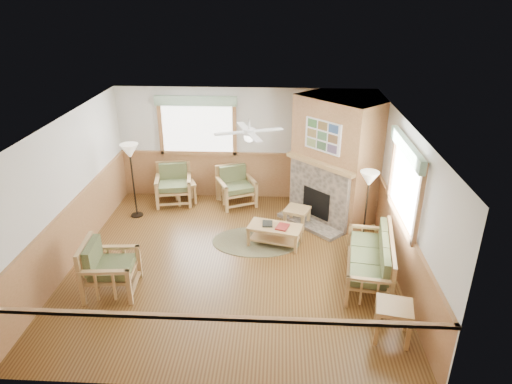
{
  "coord_description": "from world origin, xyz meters",
  "views": [
    {
      "loc": [
        0.83,
        -7.32,
        4.78
      ],
      "look_at": [
        0.4,
        0.7,
        1.15
      ],
      "focal_mm": 32.0,
      "sensor_mm": 36.0,
      "label": 1
    }
  ],
  "objects_px": {
    "end_table_chairs": "(185,193)",
    "footstool": "(297,217)",
    "armchair_back_right": "(236,186)",
    "floor_lamp_left": "(133,181)",
    "armchair_left": "(111,267)",
    "end_table_sofa": "(392,321)",
    "armchair_back_left": "(174,185)",
    "coffee_table": "(275,235)",
    "floor_lamp_right": "(366,210)",
    "sofa": "(369,258)"
  },
  "relations": [
    {
      "from": "armchair_back_left",
      "to": "coffee_table",
      "type": "bearing_deg",
      "value": -47.45
    },
    {
      "from": "armchair_left",
      "to": "sofa",
      "type": "bearing_deg",
      "value": -87.02
    },
    {
      "from": "armchair_back_right",
      "to": "footstool",
      "type": "xyz_separation_m",
      "value": [
        1.41,
        -1.06,
        -0.24
      ]
    },
    {
      "from": "armchair_back_left",
      "to": "end_table_chairs",
      "type": "height_order",
      "value": "armchair_back_left"
    },
    {
      "from": "sofa",
      "to": "armchair_left",
      "type": "xyz_separation_m",
      "value": [
        -4.42,
        -0.59,
        0.05
      ]
    },
    {
      "from": "armchair_left",
      "to": "end_table_sofa",
      "type": "height_order",
      "value": "armchair_left"
    },
    {
      "from": "armchair_back_right",
      "to": "floor_lamp_left",
      "type": "bearing_deg",
      "value": 174.65
    },
    {
      "from": "end_table_chairs",
      "to": "coffee_table",
      "type": "bearing_deg",
      "value": -40.51
    },
    {
      "from": "armchair_back_left",
      "to": "floor_lamp_right",
      "type": "xyz_separation_m",
      "value": [
        4.22,
        -1.8,
        0.34
      ]
    },
    {
      "from": "end_table_chairs",
      "to": "floor_lamp_right",
      "type": "height_order",
      "value": "floor_lamp_right"
    },
    {
      "from": "armchair_left",
      "to": "footstool",
      "type": "relative_size",
      "value": 1.92
    },
    {
      "from": "end_table_chairs",
      "to": "floor_lamp_right",
      "type": "xyz_separation_m",
      "value": [
        3.95,
        -1.8,
        0.55
      ]
    },
    {
      "from": "armchair_back_right",
      "to": "floor_lamp_right",
      "type": "distance_m",
      "value": 3.28
    },
    {
      "from": "end_table_chairs",
      "to": "end_table_sofa",
      "type": "height_order",
      "value": "end_table_sofa"
    },
    {
      "from": "end_table_chairs",
      "to": "sofa",
      "type": "bearing_deg",
      "value": -37.51
    },
    {
      "from": "armchair_back_left",
      "to": "sofa",
      "type": "bearing_deg",
      "value": -45.88
    },
    {
      "from": "end_table_chairs",
      "to": "footstool",
      "type": "bearing_deg",
      "value": -21.93
    },
    {
      "from": "sofa",
      "to": "footstool",
      "type": "relative_size",
      "value": 3.73
    },
    {
      "from": "coffee_table",
      "to": "end_table_sofa",
      "type": "relative_size",
      "value": 1.79
    },
    {
      "from": "end_table_sofa",
      "to": "footstool",
      "type": "bearing_deg",
      "value": 111.02
    },
    {
      "from": "end_table_sofa",
      "to": "floor_lamp_left",
      "type": "relative_size",
      "value": 0.34
    },
    {
      "from": "end_table_chairs",
      "to": "footstool",
      "type": "relative_size",
      "value": 1.05
    },
    {
      "from": "sofa",
      "to": "coffee_table",
      "type": "height_order",
      "value": "sofa"
    },
    {
      "from": "armchair_left",
      "to": "coffee_table",
      "type": "distance_m",
      "value": 3.23
    },
    {
      "from": "coffee_table",
      "to": "end_table_sofa",
      "type": "bearing_deg",
      "value": -41.39
    },
    {
      "from": "sofa",
      "to": "end_table_chairs",
      "type": "distance_m",
      "value": 4.86
    },
    {
      "from": "armchair_left",
      "to": "end_table_sofa",
      "type": "xyz_separation_m",
      "value": [
        4.51,
        -0.91,
        -0.18
      ]
    },
    {
      "from": "footstool",
      "to": "end_table_sofa",
      "type": "bearing_deg",
      "value": -68.98
    },
    {
      "from": "footstool",
      "to": "end_table_chairs",
      "type": "bearing_deg",
      "value": 158.07
    },
    {
      "from": "end_table_sofa",
      "to": "floor_lamp_left",
      "type": "bearing_deg",
      "value": 143.09
    },
    {
      "from": "armchair_back_right",
      "to": "floor_lamp_left",
      "type": "height_order",
      "value": "floor_lamp_left"
    },
    {
      "from": "footstool",
      "to": "floor_lamp_left",
      "type": "height_order",
      "value": "floor_lamp_left"
    },
    {
      "from": "coffee_table",
      "to": "floor_lamp_right",
      "type": "height_order",
      "value": "floor_lamp_right"
    },
    {
      "from": "sofa",
      "to": "footstool",
      "type": "distance_m",
      "value": 2.25
    },
    {
      "from": "sofa",
      "to": "end_table_sofa",
      "type": "relative_size",
      "value": 3.14
    },
    {
      "from": "armchair_back_left",
      "to": "floor_lamp_right",
      "type": "height_order",
      "value": "floor_lamp_right"
    },
    {
      "from": "floor_lamp_right",
      "to": "end_table_sofa",
      "type": "bearing_deg",
      "value": -90.0
    },
    {
      "from": "armchair_back_left",
      "to": "armchair_back_right",
      "type": "relative_size",
      "value": 1.03
    },
    {
      "from": "armchair_back_right",
      "to": "armchair_left",
      "type": "height_order",
      "value": "armchair_left"
    },
    {
      "from": "footstool",
      "to": "floor_lamp_right",
      "type": "relative_size",
      "value": 0.3
    },
    {
      "from": "end_table_chairs",
      "to": "footstool",
      "type": "xyz_separation_m",
      "value": [
        2.64,
        -1.06,
        -0.04
      ]
    },
    {
      "from": "sofa",
      "to": "footstool",
      "type": "bearing_deg",
      "value": -138.52
    },
    {
      "from": "coffee_table",
      "to": "footstool",
      "type": "relative_size",
      "value": 2.13
    },
    {
      "from": "sofa",
      "to": "footstool",
      "type": "xyz_separation_m",
      "value": [
        -1.21,
        1.89,
        -0.21
      ]
    },
    {
      "from": "armchair_back_left",
      "to": "armchair_left",
      "type": "bearing_deg",
      "value": -104.95
    },
    {
      "from": "armchair_left",
      "to": "end_table_chairs",
      "type": "bearing_deg",
      "value": -13.68
    },
    {
      "from": "end_table_chairs",
      "to": "end_table_sofa",
      "type": "bearing_deg",
      "value": -48.47
    },
    {
      "from": "sofa",
      "to": "end_table_sofa",
      "type": "height_order",
      "value": "sofa"
    },
    {
      "from": "armchair_left",
      "to": "floor_lamp_left",
      "type": "height_order",
      "value": "floor_lamp_left"
    },
    {
      "from": "coffee_table",
      "to": "sofa",
      "type": "bearing_deg",
      "value": -18.9
    }
  ]
}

